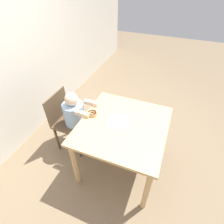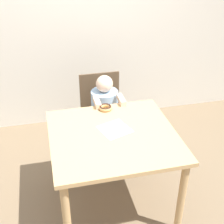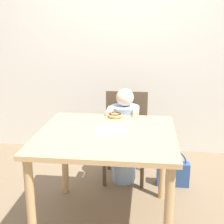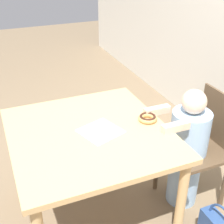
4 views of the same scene
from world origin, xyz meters
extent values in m
plane|color=#7A664C|center=(0.00, 0.00, 0.00)|extent=(12.00, 12.00, 0.00)
cube|color=silver|center=(0.00, 1.57, 1.25)|extent=(8.00, 0.05, 2.50)
cube|color=tan|center=(0.00, 0.00, 0.75)|extent=(1.02, 0.98, 0.03)
cylinder|color=tan|center=(-0.45, -0.43, 0.36)|extent=(0.06, 0.06, 0.73)
cylinder|color=tan|center=(0.45, -0.43, 0.36)|extent=(0.06, 0.06, 0.73)
cylinder|color=tan|center=(-0.45, 0.43, 0.36)|extent=(0.06, 0.06, 0.73)
cylinder|color=tan|center=(0.45, 0.43, 0.36)|extent=(0.06, 0.06, 0.73)
cube|color=brown|center=(0.08, 0.77, 0.46)|extent=(0.43, 0.43, 0.03)
cube|color=brown|center=(0.08, 0.98, 0.67)|extent=(0.43, 0.02, 0.40)
cylinder|color=brown|center=(-0.10, 0.59, 0.22)|extent=(0.04, 0.04, 0.45)
cylinder|color=brown|center=(0.27, 0.59, 0.22)|extent=(0.04, 0.04, 0.45)
cylinder|color=brown|center=(-0.10, 0.95, 0.22)|extent=(0.04, 0.04, 0.45)
cylinder|color=brown|center=(0.27, 0.95, 0.22)|extent=(0.04, 0.04, 0.45)
cylinder|color=#99BCE0|center=(0.08, 0.72, 0.24)|extent=(0.23, 0.23, 0.47)
cylinder|color=#99BCE0|center=(0.08, 0.72, 0.63)|extent=(0.27, 0.27, 0.31)
sphere|color=beige|center=(0.08, 0.72, 0.87)|extent=(0.17, 0.17, 0.17)
cube|color=beige|center=(-0.03, 0.51, 0.79)|extent=(0.05, 0.19, 0.05)
cube|color=beige|center=(0.20, 0.51, 0.79)|extent=(0.05, 0.19, 0.05)
torus|color=tan|center=(0.02, 0.40, 0.78)|extent=(0.12, 0.12, 0.03)
torus|color=#381E14|center=(0.02, 0.40, 0.79)|extent=(0.11, 0.11, 0.02)
cube|color=white|center=(0.03, 0.07, 0.77)|extent=(0.29, 0.29, 0.00)
cube|color=#2D4C84|center=(0.57, 0.68, 0.12)|extent=(0.31, 0.10, 0.24)
torus|color=#2D4C84|center=(0.57, 0.68, 0.24)|extent=(0.25, 0.02, 0.25)
camera|label=1|loc=(-1.36, -0.41, 2.16)|focal=28.00mm
camera|label=2|loc=(-0.49, -2.01, 2.20)|focal=50.00mm
camera|label=3|loc=(0.29, -2.16, 1.54)|focal=50.00mm
camera|label=4|loc=(1.57, -0.50, 1.82)|focal=50.00mm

